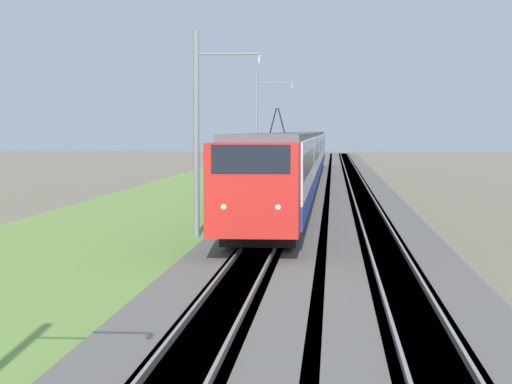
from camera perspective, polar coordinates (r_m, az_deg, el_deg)
name	(u,v)px	position (r m, az deg, el deg)	size (l,w,h in m)	color
ballast_main	(287,209)	(51.55, 1.76, -0.95)	(240.00, 4.40, 0.30)	#605B56
ballast_adjacent	(366,209)	(51.53, 6.31, -0.97)	(240.00, 4.40, 0.30)	#605B56
track_main	(287,208)	(51.55, 1.76, -0.94)	(240.00, 1.57, 0.45)	#4C4238
track_adjacent	(366,209)	(51.52, 6.31, -0.96)	(240.00, 1.57, 0.45)	#4C4238
grass_verge	(161,209)	(52.28, -5.46, -1.00)	(240.00, 10.55, 0.12)	olive
passenger_train	(299,156)	(70.25, 2.48, 2.09)	(82.12, 2.92, 5.14)	red
catenary_mast_mid	(198,132)	(38.08, -3.33, 3.45)	(0.22, 2.56, 7.97)	slate
catenary_mast_far	(257,129)	(67.56, 0.07, 3.62)	(0.22, 2.56, 8.29)	slate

